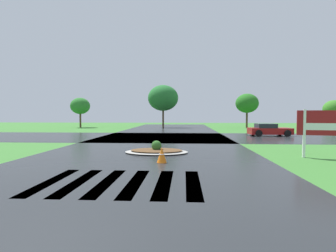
% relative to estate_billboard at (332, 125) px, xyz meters
% --- Properties ---
extents(asphalt_roadway, '(11.83, 80.00, 0.01)m').
position_rel_estate_billboard_xyz_m(asphalt_roadway, '(-9.08, 0.71, -1.60)').
color(asphalt_roadway, '#232628').
rests_on(asphalt_roadway, ground).
extents(asphalt_cross_road, '(90.00, 10.65, 0.01)m').
position_rel_estate_billboard_xyz_m(asphalt_cross_road, '(-9.08, 11.19, -1.60)').
color(asphalt_cross_road, '#232628').
rests_on(asphalt_cross_road, ground).
extents(crosswalk_stripes, '(4.95, 3.49, 0.01)m').
position_rel_estate_billboard_xyz_m(crosswalk_stripes, '(-9.08, -5.06, -1.60)').
color(crosswalk_stripes, white).
rests_on(crosswalk_stripes, ground).
extents(estate_billboard, '(3.09, 0.67, 2.37)m').
position_rel_estate_billboard_xyz_m(estate_billboard, '(0.00, 0.00, 0.00)').
color(estate_billboard, white).
rests_on(estate_billboard, ground).
extents(median_island, '(3.47, 2.32, 0.68)m').
position_rel_estate_billboard_xyz_m(median_island, '(-8.63, 1.29, -1.48)').
color(median_island, '#9E9B93').
rests_on(median_island, ground).
extents(car_white_sedan, '(4.03, 2.21, 1.20)m').
position_rel_estate_billboard_xyz_m(car_white_sedan, '(1.17, 13.24, -1.03)').
color(car_white_sedan, maroon).
rests_on(car_white_sedan, ground).
extents(traffic_cone, '(0.44, 0.44, 0.68)m').
position_rel_estate_billboard_xyz_m(traffic_cone, '(-8.09, -1.60, -1.27)').
color(traffic_cone, orange).
rests_on(traffic_cone, ground).
extents(background_treeline, '(43.08, 5.64, 6.71)m').
position_rel_estate_billboard_xyz_m(background_treeline, '(-5.57, 28.63, 2.45)').
color(background_treeline, '#4C3823').
rests_on(background_treeline, ground).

